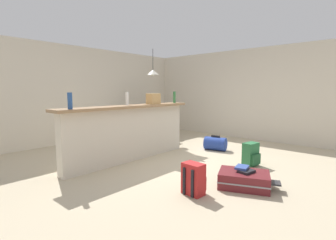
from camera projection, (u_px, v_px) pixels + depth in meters
The scene contains 17 objects.
ground_plane at pixel (174, 160), 4.98m from camera, with size 13.00×13.00×0.05m, color #BCAD8E.
wall_back at pixel (90, 94), 6.85m from camera, with size 6.60×0.10×2.50m, color beige.
wall_right at pixel (234, 94), 7.29m from camera, with size 0.10×6.00×2.50m, color beige.
partition_half_wall at pixel (130, 134), 4.84m from camera, with size 2.80×0.20×1.03m, color beige.
bar_countertop at pixel (129, 107), 4.78m from camera, with size 2.96×0.40×0.05m, color #93704C.
bottle_blue at pixel (70, 101), 3.79m from camera, with size 0.07×0.07×0.26m, color #284C89.
bottle_white at pixel (127, 99), 4.76m from camera, with size 0.06×0.06×0.26m, color silver.
bottle_green at pixel (174, 97), 5.66m from camera, with size 0.06×0.06×0.26m, color #2D6B38.
grocery_bag at pixel (153, 99), 5.18m from camera, with size 0.26×0.18×0.22m, color tan.
dining_table at pixel (150, 116), 7.09m from camera, with size 1.10×0.80×0.74m.
dining_chair_near_partition at pixel (163, 122), 6.69m from camera, with size 0.40×0.40×0.93m.
pendant_lamp at pixel (153, 72), 6.94m from camera, with size 0.34×0.34×0.76m.
suitcase_flat_maroon at pixel (244, 180), 3.53m from camera, with size 0.72×0.89×0.22m.
duffel_bag_blue at pixel (215, 144), 5.71m from camera, with size 0.40×0.54×0.34m.
backpack_green at pixel (251, 155), 4.53m from camera, with size 0.31×0.29×0.42m.
backpack_red at pixel (194, 179), 3.28m from camera, with size 0.26×0.29×0.42m.
book_stack at pixel (244, 169), 3.53m from camera, with size 0.28×0.28×0.07m.
Camera 1 is at (-3.70, -3.14, 1.37)m, focal length 26.69 mm.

